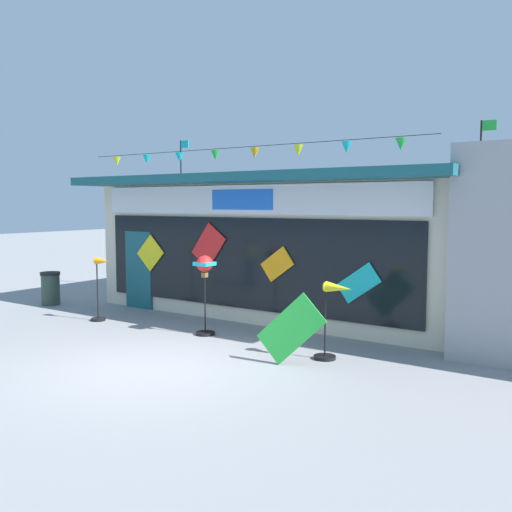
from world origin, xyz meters
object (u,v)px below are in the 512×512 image
wind_spinner_left (205,276)px  display_kite_on_ground (291,329)px  wind_spinner_far_left (100,282)px  kite_shop_building (304,241)px  wind_spinner_center_left (333,312)px  trash_bin (51,288)px

wind_spinner_left → display_kite_on_ground: (2.61, -0.90, -0.62)m
wind_spinner_far_left → wind_spinner_left: bearing=6.3°
wind_spinner_left → wind_spinner_far_left: bearing=-173.7°
kite_shop_building → display_kite_on_ground: bearing=-62.5°
wind_spinner_center_left → display_kite_on_ground: size_ratio=1.20×
trash_bin → kite_shop_building: bearing=33.9°
wind_spinner_center_left → wind_spinner_left: bearing=175.8°
wind_spinner_far_left → trash_bin: wind_spinner_far_left is taller
kite_shop_building → wind_spinner_far_left: kite_shop_building is taller
wind_spinner_left → wind_spinner_center_left: bearing=-4.2°
wind_spinner_center_left → wind_spinner_far_left: bearing=-179.1°
wind_spinner_left → trash_bin: size_ratio=1.88×
wind_spinner_far_left → display_kite_on_ground: (5.47, -0.58, -0.29)m
wind_spinner_left → wind_spinner_center_left: 3.09m
kite_shop_building → display_kite_on_ground: kite_shop_building is taller
wind_spinner_left → trash_bin: (-5.67, 0.35, -0.79)m
kite_shop_building → display_kite_on_ground: 5.80m
trash_bin → wind_spinner_left: bearing=-3.6°
wind_spinner_left → wind_spinner_center_left: (3.06, -0.23, -0.38)m
wind_spinner_center_left → display_kite_on_ground: (-0.45, -0.67, -0.24)m
display_kite_on_ground → wind_spinner_far_left: bearing=173.9°
wind_spinner_center_left → trash_bin: 8.76m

